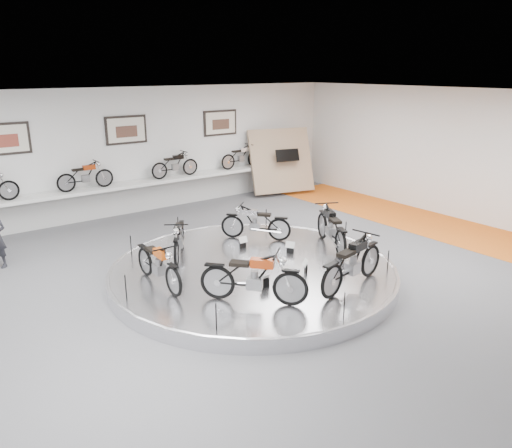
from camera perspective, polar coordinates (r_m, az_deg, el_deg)
floor at (r=11.14m, az=0.58°, el=-6.70°), size 16.00×16.00×0.00m
ceiling at (r=10.18m, az=0.65°, el=14.31°), size 16.00×16.00×0.00m
wall_back at (r=16.49m, az=-14.48°, el=7.97°), size 16.00×0.00×16.00m
wall_right at (r=16.51m, az=23.43°, el=7.10°), size 0.00×14.00×14.00m
orange_carpet_strip at (r=15.95m, az=20.39°, el=-0.27°), size 2.40×12.60×0.01m
dado_band at (r=16.76m, az=-14.08°, el=3.07°), size 15.68×0.04×1.10m
display_platform at (r=11.30m, az=-0.35°, el=-5.51°), size 6.40×6.40×0.30m
platform_rim at (r=11.25m, az=-0.35°, el=-4.95°), size 6.40×6.40×0.10m
shelf at (r=16.40m, az=-13.81°, el=4.40°), size 11.00×0.55×0.10m
poster_left at (r=15.38m, az=-26.82°, el=8.66°), size 1.35×0.06×0.88m
poster_center at (r=16.36m, az=-14.61°, el=10.37°), size 1.35×0.06×0.88m
poster_right at (r=17.97m, az=-4.09°, el=11.46°), size 1.35×0.06×0.88m
display_panel at (r=18.72m, az=2.90°, el=7.24°), size 2.56×1.52×2.30m
shelf_bike_b at (r=15.81m, az=-18.91°, el=5.03°), size 1.22×0.43×0.73m
shelf_bike_c at (r=16.94m, az=-9.24°, el=6.52°), size 1.22×0.43×0.73m
shelf_bike_d at (r=18.32m, az=-1.70°, el=7.55°), size 1.22×0.43×0.73m
bike_a at (r=12.81m, az=-0.05°, el=0.20°), size 1.44×1.54×0.92m
bike_b at (r=11.77m, az=-8.81°, el=-1.57°), size 1.34×1.62×0.93m
bike_c at (r=10.29m, az=-11.11°, el=-4.47°), size 0.57×1.61×0.95m
bike_d at (r=9.36m, az=-0.30°, el=-6.07°), size 1.63×1.74×1.04m
bike_e at (r=10.19m, az=10.98°, el=-4.31°), size 1.91×0.97×1.07m
bike_f at (r=12.34m, az=8.61°, el=-0.38°), size 1.35×1.86×1.04m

